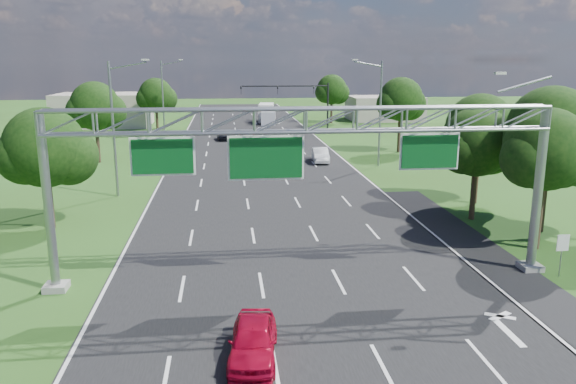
{
  "coord_description": "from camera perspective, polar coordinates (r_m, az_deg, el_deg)",
  "views": [
    {
      "loc": [
        -3.27,
        -12.54,
        10.09
      ],
      "look_at": [
        -0.17,
        15.06,
        3.53
      ],
      "focal_mm": 35.0,
      "sensor_mm": 36.0,
      "label": 1
    }
  ],
  "objects": [
    {
      "name": "tree_verge_lb",
      "position": [
        59.14,
        -18.92,
        8.04
      ],
      "size": [
        5.76,
        4.8,
        8.06
      ],
      "color": "#2D2116",
      "rests_on": "ground"
    },
    {
      "name": "road",
      "position": [
        43.85,
        -1.95,
        -0.03
      ],
      "size": [
        18.0,
        180.0,
        0.02
      ],
      "primitive_type": "cube",
      "color": "black",
      "rests_on": "ground"
    },
    {
      "name": "tree_verge_lc",
      "position": [
        83.3,
        -13.22,
        9.42
      ],
      "size": [
        5.76,
        4.8,
        7.62
      ],
      "color": "#2D2116",
      "rests_on": "ground"
    },
    {
      "name": "streetlight_r_mid",
      "position": [
        54.71,
        9.17,
        8.39
      ],
      "size": [
        2.97,
        0.22,
        10.16
      ],
      "color": "gray",
      "rests_on": "ground"
    },
    {
      "name": "regulatory_sign",
      "position": [
        29.54,
        26.11,
        -5.01
      ],
      "size": [
        0.6,
        0.08,
        2.1
      ],
      "color": "gray",
      "rests_on": "ground"
    },
    {
      "name": "building_right",
      "position": [
        98.73,
        9.76,
        8.39
      ],
      "size": [
        12.0,
        9.0,
        4.0
      ],
      "primitive_type": "cube",
      "color": "gray",
      "rests_on": "ground"
    },
    {
      "name": "tree_verge_re",
      "position": [
        92.36,
        4.51,
        10.2
      ],
      "size": [
        5.76,
        4.8,
        7.84
      ],
      "color": "#2D2116",
      "rests_on": "ground"
    },
    {
      "name": "tree_verge_rd",
      "position": [
        63.75,
        11.43,
        9.02
      ],
      "size": [
        5.76,
        4.8,
        8.28
      ],
      "color": "#2D2116",
      "rests_on": "ground"
    },
    {
      "name": "box_truck",
      "position": [
        92.74,
        -2.18,
        7.94
      ],
      "size": [
        3.0,
        8.3,
        3.06
      ],
      "rotation": [
        0.0,
        0.0,
        -0.12
      ],
      "color": "silver",
      "rests_on": "ground"
    },
    {
      "name": "red_coupe",
      "position": [
        19.98,
        -3.56,
        -14.82
      ],
      "size": [
        2.02,
        4.15,
        1.36
      ],
      "primitive_type": "imported",
      "rotation": [
        0.0,
        0.0,
        -0.11
      ],
      "color": "#B10827",
      "rests_on": "ground"
    },
    {
      "name": "streetlight_l_near",
      "position": [
        43.53,
        -17.12,
        6.76
      ],
      "size": [
        2.97,
        0.22,
        10.16
      ],
      "color": "gray",
      "rests_on": "ground"
    },
    {
      "name": "car_queue_c",
      "position": [
        73.09,
        -6.56,
        5.78
      ],
      "size": [
        1.74,
        3.91,
        1.31
      ],
      "primitive_type": "imported",
      "rotation": [
        0.0,
        0.0,
        0.05
      ],
      "color": "black",
      "rests_on": "ground"
    },
    {
      "name": "ground",
      "position": [
        43.85,
        -1.95,
        -0.03
      ],
      "size": [
        220.0,
        220.0,
        0.0
      ],
      "primitive_type": "plane",
      "color": "#284615",
      "rests_on": "ground"
    },
    {
      "name": "road_flare",
      "position": [
        31.43,
        19.49,
        -6.23
      ],
      "size": [
        3.0,
        30.0,
        0.02
      ],
      "primitive_type": "cube",
      "color": "black",
      "rests_on": "ground"
    },
    {
      "name": "tree_verge_la",
      "position": [
        36.58,
        -23.31,
        3.82
      ],
      "size": [
        5.76,
        4.8,
        7.4
      ],
      "color": "#2D2116",
      "rests_on": "ground"
    },
    {
      "name": "tree_cluster_right",
      "position": [
        36.83,
        23.13,
        4.77
      ],
      "size": [
        9.91,
        14.6,
        8.68
      ],
      "color": "#2D2116",
      "rests_on": "ground"
    },
    {
      "name": "building_left",
      "position": [
        92.77,
        -18.2,
        7.94
      ],
      "size": [
        14.0,
        10.0,
        5.0
      ],
      "primitive_type": "cube",
      "color": "gray",
      "rests_on": "ground"
    },
    {
      "name": "sign_gantry",
      "position": [
        25.01,
        1.94,
        5.93
      ],
      "size": [
        23.5,
        1.0,
        9.56
      ],
      "color": "gray",
      "rests_on": "ground"
    },
    {
      "name": "car_queue_d",
      "position": [
        56.87,
        3.31,
        3.77
      ],
      "size": [
        1.8,
        4.41,
        1.42
      ],
      "primitive_type": "imported",
      "rotation": [
        0.0,
        0.0,
        -0.07
      ],
      "color": "silver",
      "rests_on": "ground"
    },
    {
      "name": "traffic_signal",
      "position": [
        78.44,
        1.51,
        9.68
      ],
      "size": [
        12.21,
        0.24,
        7.0
      ],
      "color": "black",
      "rests_on": "ground"
    },
    {
      "name": "streetlight_l_far",
      "position": [
        78.09,
        -12.47,
        9.67
      ],
      "size": [
        2.97,
        0.22,
        10.16
      ],
      "color": "gray",
      "rests_on": "ground"
    },
    {
      "name": "car_queue_a",
      "position": [
        69.06,
        -4.13,
        5.35
      ],
      "size": [
        1.97,
        4.23,
        1.2
      ],
      "primitive_type": "imported",
      "rotation": [
        0.0,
        0.0,
        -0.07
      ],
      "color": "white",
      "rests_on": "ground"
    }
  ]
}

